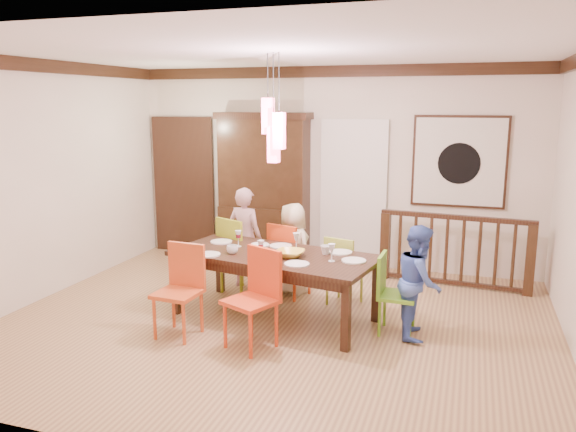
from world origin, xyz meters
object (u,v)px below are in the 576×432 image
(dining_table, at_px, (274,260))
(chair_far_left, at_px, (241,250))
(person_far_mid, at_px, (293,248))
(person_end_right, at_px, (419,281))
(chair_end_right, at_px, (398,289))
(person_far_left, at_px, (245,238))
(china_hutch, at_px, (264,188))
(balustrade, at_px, (454,249))

(dining_table, xyz_separation_m, chair_far_left, (-0.69, 0.68, -0.11))
(chair_far_left, height_order, person_far_mid, person_far_mid)
(person_far_mid, relative_size, person_end_right, 0.98)
(chair_far_left, distance_m, person_far_mid, 0.65)
(chair_end_right, xyz_separation_m, person_far_left, (-2.10, 0.92, 0.18))
(china_hutch, relative_size, person_far_left, 1.70)
(dining_table, relative_size, person_far_mid, 2.07)
(china_hutch, relative_size, balustrade, 1.14)
(chair_end_right, bearing_deg, dining_table, 90.57)
(chair_end_right, height_order, balustrade, balustrade)
(balustrade, distance_m, person_end_right, 1.82)
(chair_end_right, bearing_deg, person_end_right, -87.97)
(chair_end_right, xyz_separation_m, china_hutch, (-2.29, 2.14, 0.64))
(chair_end_right, xyz_separation_m, person_far_mid, (-1.43, 0.89, 0.09))
(dining_table, height_order, chair_end_right, chair_end_right)
(dining_table, xyz_separation_m, person_far_left, (-0.72, 0.91, -0.01))
(dining_table, xyz_separation_m, balustrade, (1.88, 1.78, -0.17))
(chair_far_left, distance_m, person_far_left, 0.25)
(balustrade, relative_size, person_end_right, 1.68)
(china_hutch, bearing_deg, person_far_left, -80.98)
(chair_end_right, distance_m, person_far_mid, 1.69)
(chair_far_left, relative_size, person_end_right, 0.84)
(dining_table, xyz_separation_m, china_hutch, (-0.92, 2.13, 0.46))
(china_hutch, xyz_separation_m, person_end_right, (2.50, -2.14, -0.54))
(dining_table, distance_m, chair_end_right, 1.38)
(chair_far_left, height_order, chair_end_right, chair_far_left)
(china_hutch, distance_m, person_end_right, 3.34)
(balustrade, xyz_separation_m, person_far_mid, (-1.94, -0.91, 0.08))
(chair_far_left, xyz_separation_m, person_end_right, (2.27, -0.69, 0.02))
(dining_table, distance_m, chair_far_left, 0.97)
(dining_table, bearing_deg, person_far_left, 138.89)
(person_far_mid, bearing_deg, chair_end_right, 174.31)
(dining_table, xyz_separation_m, chair_end_right, (1.37, -0.01, -0.19))
(person_end_right, bearing_deg, person_far_mid, 55.99)
(person_far_left, relative_size, person_end_right, 1.12)
(dining_table, distance_m, person_far_mid, 0.88)
(person_far_left, height_order, person_end_right, person_far_left)
(chair_far_left, relative_size, balustrade, 0.50)
(balustrade, relative_size, person_far_left, 1.49)
(balustrade, bearing_deg, person_end_right, -94.05)
(chair_far_left, xyz_separation_m, person_far_left, (-0.04, 0.23, 0.10))
(person_far_mid, bearing_deg, china_hutch, -29.51)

